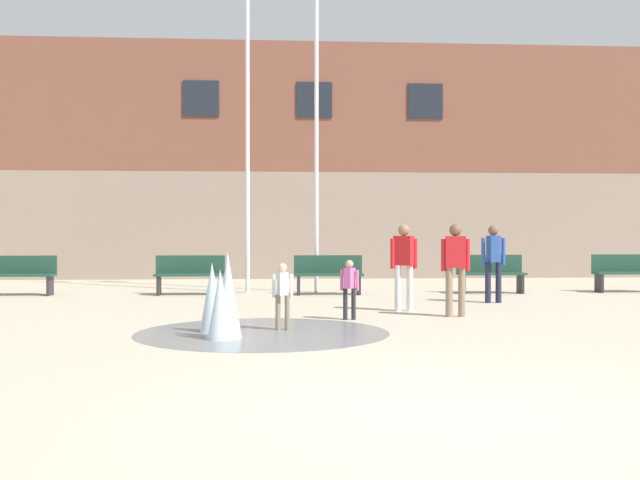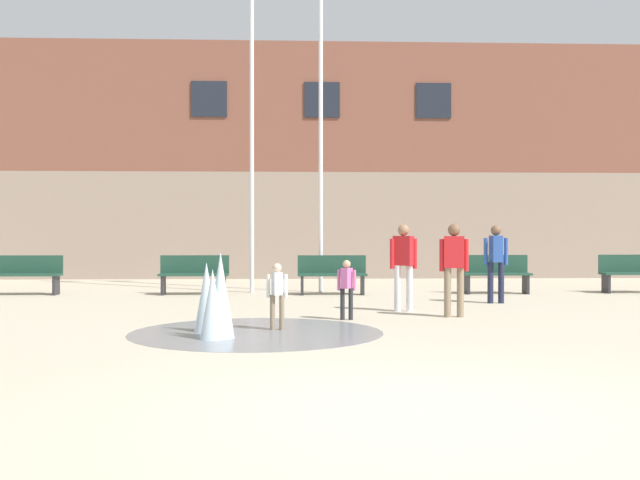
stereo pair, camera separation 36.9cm
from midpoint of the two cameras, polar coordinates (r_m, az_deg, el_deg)
The scene contains 15 objects.
ground_plane at distance 6.22m, azimuth 9.30°, elevation -12.80°, with size 100.00×100.00×0.00m, color #BCB299.
library_building at distance 26.42m, azimuth 0.26°, elevation 5.48°, with size 36.00×6.05×7.42m.
splash_fountain at distance 10.52m, azimuth -6.43°, elevation -4.96°, with size 3.65×3.65×1.17m.
park_bench_left_of_flagpoles at distance 18.56m, azimuth -20.95°, elevation -2.44°, with size 1.60×0.44×0.91m.
park_bench_under_left_flagpole at distance 17.60m, azimuth -8.98°, elevation -2.57°, with size 1.60×0.44×0.91m.
park_bench_center at distance 17.39m, azimuth 1.54°, elevation -2.60°, with size 1.60×0.44×0.91m.
park_bench_near_trashcan at distance 18.19m, azimuth 13.80°, elevation -2.48°, with size 1.60×0.44×0.91m.
park_bench_far_right at distance 19.51m, azimuth 23.29°, elevation -2.31°, with size 1.60×0.44×0.91m.
child_in_fountain at distance 11.04m, azimuth -2.33°, elevation -3.90°, with size 0.31×0.23×0.99m.
adult_near_bench at distance 13.74m, azimuth 7.14°, elevation -1.55°, with size 0.50×0.36×1.59m.
adult_watching at distance 15.68m, azimuth 13.91°, elevation -1.30°, with size 0.50×0.34×1.59m.
adult_in_red at distance 12.94m, azimuth 10.98°, elevation -1.68°, with size 0.50×0.26×1.59m.
child_running at distance 12.35m, azimuth 2.90°, elevation -3.43°, with size 0.31×0.24×0.99m.
flagpole_left at distance 18.31m, azimuth -4.55°, elevation 10.88°, with size 0.80×0.10×8.93m.
flagpole_right at distance 18.33m, azimuth 0.73°, elevation 10.98°, with size 0.80×0.10×9.00m.
Camera 2 is at (-1.05, -5.93, 1.43)m, focal length 42.00 mm.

